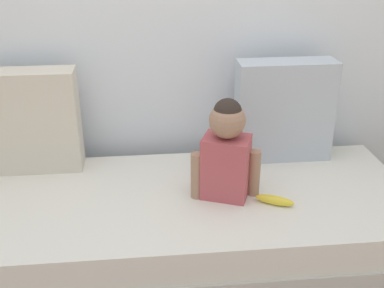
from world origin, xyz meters
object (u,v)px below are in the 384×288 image
(couch, at_px, (161,230))
(throw_pillow_left, at_px, (20,122))
(toddler, at_px, (226,150))
(banana, at_px, (275,200))
(throw_pillow_right, at_px, (284,111))

(couch, relative_size, throw_pillow_left, 4.20)
(throw_pillow_left, distance_m, toddler, 1.01)
(banana, bearing_deg, toddler, 153.88)
(couch, height_order, banana, banana)
(throw_pillow_right, bearing_deg, toddler, -134.35)
(throw_pillow_right, bearing_deg, banana, -108.35)
(throw_pillow_left, bearing_deg, throw_pillow_right, 0.00)
(throw_pillow_left, height_order, banana, throw_pillow_left)
(throw_pillow_right, height_order, banana, throw_pillow_right)
(couch, distance_m, banana, 0.55)
(couch, distance_m, throw_pillow_left, 0.85)
(throw_pillow_left, xyz_separation_m, banana, (1.14, -0.46, -0.23))
(couch, bearing_deg, toddler, -4.22)
(couch, height_order, throw_pillow_left, throw_pillow_left)
(throw_pillow_left, xyz_separation_m, throw_pillow_right, (1.30, 0.00, 0.01))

